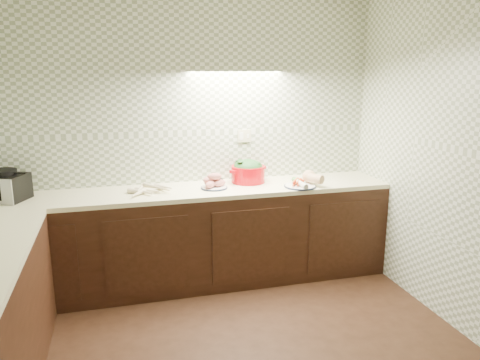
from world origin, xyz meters
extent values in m
cube|color=gray|center=(0.00, 1.78, 1.30)|extent=(3.60, 0.05, 2.60)
cube|color=beige|center=(0.55, 1.79, 1.32)|extent=(0.13, 0.01, 0.12)
cube|color=black|center=(0.00, 1.50, 0.43)|extent=(3.60, 0.60, 0.86)
cube|color=#F6F8C0|center=(0.00, 1.50, 0.88)|extent=(3.60, 0.60, 0.04)
cube|color=black|center=(-1.56, 1.56, 1.01)|extent=(0.43, 0.39, 0.21)
cylinder|color=black|center=(-1.56, 1.56, 1.13)|extent=(0.31, 0.31, 0.04)
cone|color=beige|center=(-0.29, 1.44, 0.92)|extent=(0.17, 0.22, 0.04)
cone|color=beige|center=(-0.48, 1.43, 0.92)|extent=(0.09, 0.24, 0.04)
cone|color=beige|center=(-0.42, 1.56, 0.92)|extent=(0.18, 0.15, 0.04)
cone|color=beige|center=(-0.29, 1.56, 0.93)|extent=(0.17, 0.20, 0.05)
cone|color=beige|center=(-0.33, 1.55, 0.92)|extent=(0.11, 0.23, 0.05)
cone|color=beige|center=(-0.44, 1.39, 0.94)|extent=(0.05, 0.23, 0.05)
cone|color=beige|center=(-0.37, 1.49, 0.94)|extent=(0.05, 0.24, 0.04)
cone|color=beige|center=(-0.48, 1.43, 0.94)|extent=(0.19, 0.16, 0.04)
cylinder|color=#151E38|center=(0.18, 1.48, 0.91)|extent=(0.24, 0.24, 0.01)
cylinder|color=white|center=(0.18, 1.48, 0.91)|extent=(0.23, 0.23, 0.02)
ellipsoid|color=#CB716B|center=(0.14, 1.45, 0.95)|extent=(0.15, 0.12, 0.06)
ellipsoid|color=#CB716B|center=(0.23, 1.48, 0.95)|extent=(0.15, 0.12, 0.06)
ellipsoid|color=#CB716B|center=(0.17, 1.52, 0.95)|extent=(0.15, 0.12, 0.06)
ellipsoid|color=#CB716B|center=(0.14, 1.49, 0.98)|extent=(0.15, 0.12, 0.06)
ellipsoid|color=#CB716B|center=(0.20, 1.53, 0.98)|extent=(0.15, 0.12, 0.06)
ellipsoid|color=#CB716B|center=(0.19, 1.47, 1.01)|extent=(0.15, 0.12, 0.06)
cylinder|color=black|center=(0.22, 1.62, 0.93)|extent=(0.15, 0.15, 0.05)
sphere|color=maroon|center=(0.21, 1.62, 0.97)|extent=(0.08, 0.08, 0.08)
sphere|color=white|center=(0.25, 1.63, 0.96)|extent=(0.05, 0.05, 0.05)
cylinder|color=#BC060F|center=(0.54, 1.63, 0.98)|extent=(0.41, 0.41, 0.16)
cube|color=#BC060F|center=(0.38, 1.56, 1.02)|extent=(0.06, 0.08, 0.02)
cube|color=#BC060F|center=(0.71, 1.69, 1.02)|extent=(0.06, 0.08, 0.02)
ellipsoid|color=#245923|center=(0.54, 1.63, 1.04)|extent=(0.28, 0.28, 0.16)
cylinder|color=#151E38|center=(0.95, 1.33, 0.91)|extent=(0.29, 0.29, 0.01)
cylinder|color=white|center=(0.95, 1.33, 0.91)|extent=(0.28, 0.28, 0.02)
cone|color=#C74117|center=(0.92, 1.33, 0.93)|extent=(0.06, 0.17, 0.03)
cone|color=#C74117|center=(0.92, 1.36, 0.93)|extent=(0.09, 0.17, 0.03)
cone|color=#C74117|center=(0.95, 1.34, 0.93)|extent=(0.11, 0.16, 0.03)
cone|color=#C74117|center=(0.94, 1.33, 0.95)|extent=(0.13, 0.15, 0.03)
cone|color=#C74117|center=(0.93, 1.34, 0.95)|extent=(0.10, 0.16, 0.03)
cylinder|color=silver|center=(0.95, 1.27, 0.94)|extent=(0.05, 0.19, 0.05)
cylinder|color=#387530|center=(0.95, 1.41, 0.94)|extent=(0.05, 0.12, 0.05)
camera|label=1|loc=(-0.65, -2.52, 1.96)|focal=35.00mm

